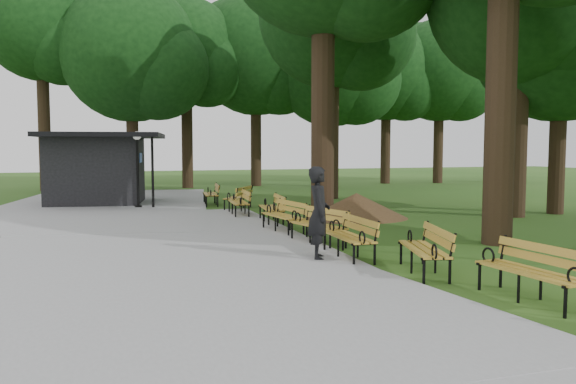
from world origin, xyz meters
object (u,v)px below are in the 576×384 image
object	(u,v)px
bench_1	(530,272)
lawn_tree_5	(562,34)
dirt_mound	(356,206)
lamp_post	(137,153)
bench_6	(271,208)
bench_7	(239,202)
kiosk	(96,169)
bench_9	(211,194)
bench_3	(348,237)
bench_2	(424,250)
bench_5	(283,216)
bench_8	(238,197)
person	(319,213)
lawn_tree_4	(331,16)
bench_4	(318,226)

from	to	relation	value
bench_1	lawn_tree_5	distance (m)	14.01
dirt_mound	lamp_post	bearing A→B (deg)	139.27
bench_6	bench_7	world-z (taller)	same
kiosk	bench_9	size ratio (longest dim) A/B	2.45
bench_3	bench_7	xyz separation A→B (m)	(-0.32, 8.09, 0.00)
lamp_post	dirt_mound	size ratio (longest dim) A/B	1.01
kiosk	bench_3	world-z (taller)	kiosk
bench_9	lawn_tree_5	world-z (taller)	lawn_tree_5
dirt_mound	bench_3	world-z (taller)	bench_3
bench_2	bench_5	world-z (taller)	same
bench_5	bench_7	world-z (taller)	same
lawn_tree_5	bench_3	bearing A→B (deg)	-154.63
bench_2	bench_8	distance (m)	11.86
bench_3	bench_9	size ratio (longest dim) A/B	1.00
bench_6	bench_7	xyz separation A→B (m)	(-0.49, 2.18, 0.00)
bench_7	person	bearing A→B (deg)	3.50
dirt_mound	bench_8	xyz separation A→B (m)	(-2.96, 4.11, 0.02)
bench_9	bench_1	bearing A→B (deg)	13.30
bench_9	person	bearing A→B (deg)	6.75
lawn_tree_5	bench_9	bearing A→B (deg)	147.28
lamp_post	bench_5	distance (m)	8.52
bench_8	bench_9	world-z (taller)	same
person	bench_2	bearing A→B (deg)	-125.42
lawn_tree_5	bench_2	bearing A→B (deg)	-145.31
person	bench_6	bearing A→B (deg)	10.39
bench_9	lawn_tree_4	distance (m)	9.81
bench_1	bench_7	distance (m)	12.12
kiosk	bench_9	bearing A→B (deg)	-12.89
person	bench_4	size ratio (longest dim) A/B	1.01
kiosk	bench_5	bearing A→B (deg)	-53.79
bench_1	bench_4	size ratio (longest dim) A/B	1.00
kiosk	bench_9	xyz separation A→B (m)	(4.35, -1.89, -1.02)
bench_3	bench_9	world-z (taller)	same
lamp_post	lawn_tree_4	bearing A→B (deg)	10.22
bench_6	bench_8	world-z (taller)	same
bench_6	bench_4	bearing A→B (deg)	5.84
bench_2	lawn_tree_4	size ratio (longest dim) A/B	0.16
bench_3	lawn_tree_4	bearing A→B (deg)	160.62
person	bench_7	size ratio (longest dim) A/B	1.01
bench_3	lawn_tree_5	bearing A→B (deg)	117.93
bench_3	bench_6	bearing A→B (deg)	-179.07
bench_5	kiosk	bearing A→B (deg)	-160.98
lawn_tree_5	bench_1	bearing A→B (deg)	-136.16
dirt_mound	lawn_tree_5	distance (m)	9.33
lawn_tree_4	bench_1	bearing A→B (deg)	-103.70
dirt_mound	bench_3	distance (m)	6.71
bench_3	bench_4	world-z (taller)	same
lamp_post	lawn_tree_4	distance (m)	10.74
bench_3	lawn_tree_5	size ratio (longest dim) A/B	0.20
bench_5	bench_8	world-z (taller)	same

